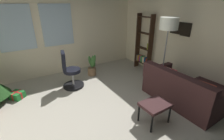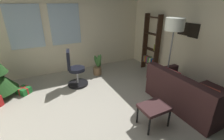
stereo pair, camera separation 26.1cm
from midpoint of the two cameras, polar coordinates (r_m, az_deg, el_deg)
ground_plane at (r=3.38m, az=-4.31°, el=-17.38°), size 5.53×5.26×0.10m
wall_back_with_windows at (r=5.19m, az=-16.94°, el=14.07°), size 5.53×0.12×2.77m
wall_right_with_frames at (r=4.51m, az=30.77°, el=10.43°), size 0.12×5.26×2.77m
couch at (r=3.97m, az=29.13°, el=-7.79°), size 1.52×1.70×0.82m
footstool at (r=3.08m, az=17.51°, el=-13.31°), size 0.53×0.41×0.43m
gift_box_green at (r=4.55m, az=-28.14°, el=-6.67°), size 0.39×0.39×0.17m
office_chair at (r=4.36m, az=-11.72°, el=-0.76°), size 0.56×0.56×1.02m
bookshelf at (r=5.32m, az=15.38°, el=7.83°), size 0.18×0.64×1.84m
floor_lamp at (r=3.96m, az=23.57°, el=13.70°), size 0.43×0.43×1.85m
potted_plant at (r=5.02m, az=-3.75°, el=1.59°), size 0.31×0.36×0.68m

